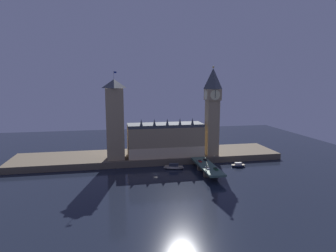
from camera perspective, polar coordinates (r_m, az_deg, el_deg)
name	(u,v)px	position (r m, az deg, el deg)	size (l,w,h in m)	color
ground_plane	(156,174)	(204.06, -2.51, -9.69)	(400.00, 400.00, 0.00)	black
embankment	(149,156)	(240.37, -3.86, -6.19)	(220.00, 42.00, 5.11)	brown
parliament_hall	(165,140)	(230.80, -0.55, -2.78)	(61.24, 21.31, 31.80)	tan
clock_tower	(212,109)	(232.45, 9.00, 3.49)	(11.88, 11.99, 72.66)	tan
victoria_tower	(115,120)	(221.56, -10.71, 1.30)	(13.65, 13.65, 68.20)	tan
bridge	(207,167)	(206.31, 7.94, -8.29)	(11.24, 46.00, 5.83)	#476656
car_northbound_lead	(200,161)	(213.42, 6.52, -7.08)	(2.07, 4.00, 1.36)	red
car_northbound_trail	(207,168)	(197.80, 8.00, -8.41)	(2.00, 4.62, 1.34)	white
car_southbound_lead	(216,169)	(196.49, 9.69, -8.55)	(2.08, 4.62, 1.41)	#235633
car_southbound_trail	(205,160)	(217.24, 7.57, -6.80)	(1.90, 3.86, 1.50)	black
pedestrian_near_rail	(206,169)	(193.44, 7.67, -8.71)	(0.38, 0.38, 1.73)	black
pedestrian_far_rail	(197,161)	(212.66, 5.88, -7.05)	(0.38, 0.38, 1.72)	black
street_lamp_near	(207,166)	(189.64, 7.86, -8.00)	(1.34, 0.60, 6.92)	#2D3333
street_lamp_mid	(214,159)	(206.38, 9.39, -6.60)	(1.34, 0.60, 7.15)	#2D3333
boat_upstream	(174,167)	(214.37, 1.17, -8.31)	(16.20, 8.22, 4.38)	#B2A893
boat_downstream	(238,165)	(226.24, 14.06, -7.74)	(11.76, 5.18, 3.44)	#1E2842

